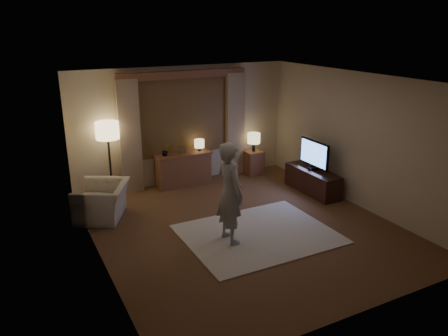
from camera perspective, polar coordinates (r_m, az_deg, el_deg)
room at (r=7.77m, az=0.99°, el=2.55°), size 5.04×5.54×2.64m
rug at (r=7.61m, az=4.47°, el=-8.59°), size 2.50×2.00×0.02m
sideboard at (r=9.74m, az=-5.33°, el=-0.27°), size 1.20×0.40×0.70m
picture_frame at (r=9.60m, az=-5.41°, el=2.28°), size 0.16×0.02×0.20m
plant at (r=9.46m, az=-7.66°, el=2.25°), size 0.17×0.13×0.30m
table_lamp_sideboard at (r=9.73m, az=-3.24°, el=3.14°), size 0.22×0.22×0.30m
floor_lamp at (r=9.02m, az=-14.96°, el=4.22°), size 0.47×0.47×1.60m
armchair at (r=8.39m, az=-15.63°, el=-4.21°), size 1.24×1.30×0.65m
side_table at (r=10.48m, az=3.84°, el=0.73°), size 0.40×0.40×0.56m
table_lamp_side at (r=10.31m, az=3.91°, el=3.84°), size 0.30×0.30×0.44m
tv_stand at (r=9.51m, az=11.49°, el=-1.67°), size 0.45×1.40×0.50m
tv at (r=9.33m, az=11.71°, el=1.79°), size 0.21×0.88×0.63m
person at (r=7.03m, az=0.77°, el=-3.22°), size 0.44×0.64×1.70m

